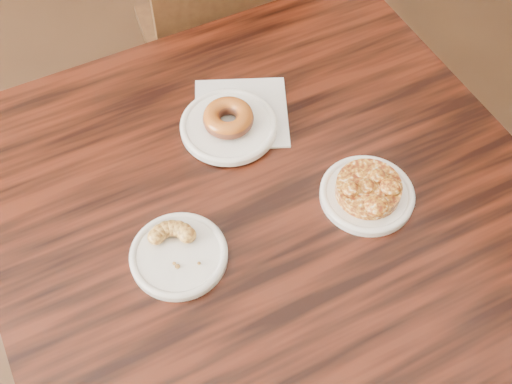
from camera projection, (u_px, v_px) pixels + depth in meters
name	position (u px, v px, depth m)	size (l,w,h in m)	color
floor	(228.00, 338.00, 1.74)	(5.00, 5.00, 0.00)	black
cafe_table	(267.00, 299.00, 1.40)	(0.93, 0.93, 0.75)	black
chair_far	(219.00, 40.00, 1.76)	(0.42, 0.42, 0.90)	black
napkin	(241.00, 113.00, 1.20)	(0.17, 0.17, 0.00)	silver
plate_donut	(229.00, 126.00, 1.18)	(0.18, 0.18, 0.01)	white
plate_cruller	(179.00, 256.00, 1.03)	(0.16, 0.16, 0.01)	white
plate_fritter	(367.00, 195.00, 1.09)	(0.16, 0.16, 0.01)	white
glazed_donut	(228.00, 118.00, 1.16)	(0.09, 0.09, 0.03)	brown
apple_fritter	(369.00, 187.00, 1.07)	(0.15, 0.15, 0.04)	#491607
cruller_fragment	(178.00, 250.00, 1.01)	(0.10, 0.10, 0.03)	#5D3512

